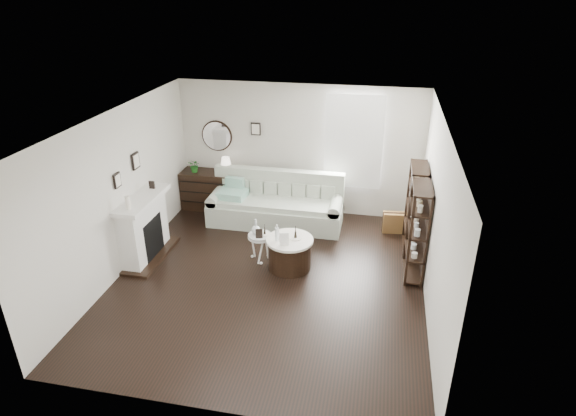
% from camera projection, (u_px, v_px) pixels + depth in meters
% --- Properties ---
extents(room, '(5.50, 5.50, 5.50)m').
position_uv_depth(room, '(335.00, 141.00, 9.57)').
color(room, black).
rests_on(room, ground).
extents(fireplace, '(0.50, 1.40, 1.84)m').
position_uv_depth(fireplace, '(145.00, 230.00, 8.44)').
color(fireplace, white).
rests_on(fireplace, ground).
extents(shelf_unit_far, '(0.30, 0.80, 1.60)m').
position_uv_depth(shelf_unit_far, '(415.00, 208.00, 8.61)').
color(shelf_unit_far, black).
rests_on(shelf_unit_far, ground).
extents(shelf_unit_near, '(0.30, 0.80, 1.60)m').
position_uv_depth(shelf_unit_near, '(417.00, 232.00, 7.81)').
color(shelf_unit_near, black).
rests_on(shelf_unit_near, ground).
extents(sofa, '(2.67, 0.92, 1.04)m').
position_uv_depth(sofa, '(276.00, 207.00, 9.75)').
color(sofa, beige).
rests_on(sofa, ground).
extents(quilt, '(0.59, 0.50, 0.14)m').
position_uv_depth(quilt, '(232.00, 194.00, 9.68)').
color(quilt, '#227D52').
rests_on(quilt, sofa).
extents(suitcase, '(0.63, 0.27, 0.41)m').
position_uv_depth(suitcase, '(398.00, 223.00, 9.42)').
color(suitcase, brown).
rests_on(suitcase, ground).
extents(dresser, '(1.24, 0.53, 0.83)m').
position_uv_depth(dresser, '(211.00, 190.00, 10.33)').
color(dresser, black).
rests_on(dresser, ground).
extents(table_lamp, '(0.27, 0.27, 0.36)m').
position_uv_depth(table_lamp, '(226.00, 165.00, 10.01)').
color(table_lamp, white).
rests_on(table_lamp, dresser).
extents(potted_plant, '(0.29, 0.26, 0.28)m').
position_uv_depth(potted_plant, '(195.00, 166.00, 10.10)').
color(potted_plant, '#1D621C').
rests_on(potted_plant, dresser).
extents(drum_table, '(0.80, 0.80, 0.56)m').
position_uv_depth(drum_table, '(290.00, 253.00, 8.22)').
color(drum_table, black).
rests_on(drum_table, ground).
extents(pedestal_table, '(0.42, 0.42, 0.51)m').
position_uv_depth(pedestal_table, '(260.00, 237.00, 8.36)').
color(pedestal_table, silver).
rests_on(pedestal_table, ground).
extents(eiffel_drum, '(0.15, 0.15, 0.21)m').
position_uv_depth(eiffel_drum, '(296.00, 233.00, 8.09)').
color(eiffel_drum, black).
rests_on(eiffel_drum, drum_table).
extents(bottle_drum, '(0.07, 0.07, 0.30)m').
position_uv_depth(bottle_drum, '(277.00, 233.00, 7.99)').
color(bottle_drum, silver).
rests_on(bottle_drum, drum_table).
extents(card_frame_drum, '(0.16, 0.09, 0.20)m').
position_uv_depth(card_frame_drum, '(284.00, 239.00, 7.89)').
color(card_frame_drum, silver).
rests_on(card_frame_drum, drum_table).
extents(eiffel_ped, '(0.12, 0.12, 0.17)m').
position_uv_depth(eiffel_ped, '(265.00, 230.00, 8.31)').
color(eiffel_ped, black).
rests_on(eiffel_ped, pedestal_table).
extents(flask_ped, '(0.15, 0.15, 0.28)m').
position_uv_depth(flask_ped, '(256.00, 227.00, 8.31)').
color(flask_ped, silver).
rests_on(flask_ped, pedestal_table).
extents(card_frame_ped, '(0.13, 0.07, 0.16)m').
position_uv_depth(card_frame_ped, '(259.00, 234.00, 8.21)').
color(card_frame_ped, black).
rests_on(card_frame_ped, pedestal_table).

